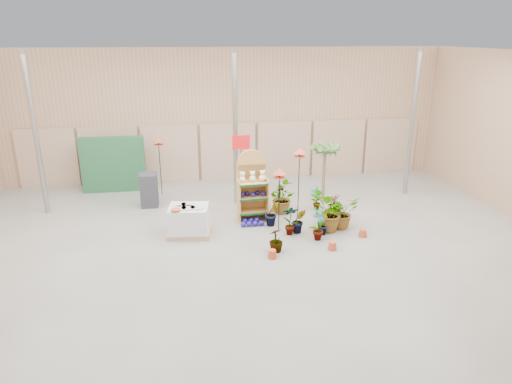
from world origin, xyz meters
TOP-DOWN VIEW (x-y plane):
  - room at (0.00, 0.91)m, footprint 15.20×12.10m
  - display_shelf at (0.29, 2.15)m, footprint 0.85×0.56m
  - teddy_bears at (0.31, 2.06)m, footprint 0.72×0.18m
  - gazing_balls_shelf at (0.29, 2.03)m, footprint 0.72×0.25m
  - gazing_balls_floor at (0.21, 1.69)m, footprint 0.63×0.39m
  - pallet_stack at (-1.46, 1.33)m, footprint 1.18×1.02m
  - charcoal_planters at (-2.59, 3.58)m, footprint 0.50×0.50m
  - trellis_stock at (-3.80, 5.20)m, footprint 2.00×0.30m
  - offer_sign at (0.10, 2.98)m, footprint 0.50×0.08m
  - bird_table_front at (0.87, 1.27)m, footprint 0.34×0.34m
  - bird_table_right at (1.56, 1.97)m, footprint 0.34×0.34m
  - bird_table_back at (-2.29, 4.58)m, footprint 0.34×0.34m
  - palm at (2.64, 3.16)m, footprint 0.70×0.70m
  - potted_plant_0 at (1.10, 0.93)m, footprint 0.43×0.30m
  - potted_plant_1 at (1.34, 1.00)m, footprint 0.37×0.30m
  - potted_plant_2 at (2.12, 0.96)m, footprint 1.25×1.26m
  - potted_plant_3 at (2.46, 1.60)m, footprint 0.51×0.51m
  - potted_plant_4 at (2.25, 2.53)m, footprint 0.40×0.31m
  - potted_plant_5 at (0.75, 1.57)m, footprint 0.42×0.36m
  - potted_plant_6 at (1.17, 2.48)m, footprint 0.83×0.92m
  - potted_plant_7 at (0.55, 0.02)m, footprint 0.44×0.44m
  - potted_plant_8 at (1.70, 0.49)m, footprint 0.52×0.50m
  - potted_plant_9 at (1.92, 0.82)m, footprint 0.24×0.30m
  - potted_plant_10 at (2.56, 1.15)m, footprint 0.96×0.89m
  - potted_plant_11 at (1.21, 2.76)m, footprint 0.56×0.56m

SIDE VIEW (x-z plane):
  - gazing_balls_floor at x=0.21m, z-range 0.00..0.15m
  - potted_plant_9 at x=1.92m, z-range 0.00..0.53m
  - potted_plant_7 at x=0.55m, z-range 0.00..0.60m
  - potted_plant_1 at x=1.34m, z-range 0.00..0.67m
  - potted_plant_4 at x=2.25m, z-range 0.00..0.68m
  - potted_plant_5 at x=0.75m, z-range 0.00..0.69m
  - potted_plant_11 at x=1.21m, z-range 0.00..0.71m
  - pallet_stack at x=-1.46m, z-range -0.01..0.78m
  - potted_plant_3 at x=2.46m, z-range 0.00..0.78m
  - potted_plant_0 at x=1.10m, z-range 0.00..0.80m
  - potted_plant_8 at x=1.70m, z-range 0.00..0.82m
  - potted_plant_10 at x=2.56m, z-range 0.00..0.88m
  - potted_plant_6 at x=1.17m, z-range 0.00..0.89m
  - charcoal_planters at x=-2.59m, z-range 0.00..1.00m
  - potted_plant_2 at x=2.12m, z-range 0.00..1.06m
  - gazing_balls_shelf at x=0.29m, z-range 0.70..0.84m
  - display_shelf at x=0.29m, z-range -0.08..1.87m
  - trellis_stock at x=-3.80m, z-range 0.00..1.80m
  - teddy_bears at x=0.31m, z-range 1.09..1.39m
  - bird_table_front at x=0.87m, z-range 0.71..2.39m
  - offer_sign at x=0.10m, z-range 0.47..2.67m
  - palm at x=2.64m, z-range 0.69..2.60m
  - bird_table_back at x=-2.29m, z-range 0.80..2.68m
  - bird_table_right at x=1.56m, z-range 0.87..2.89m
  - room at x=0.00m, z-range -0.14..4.56m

